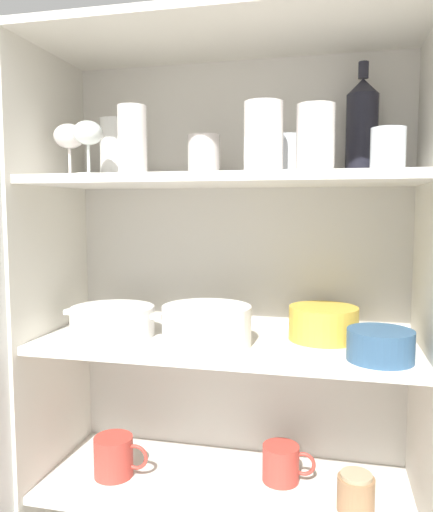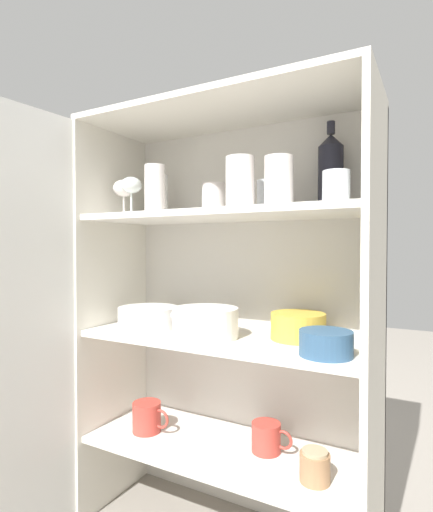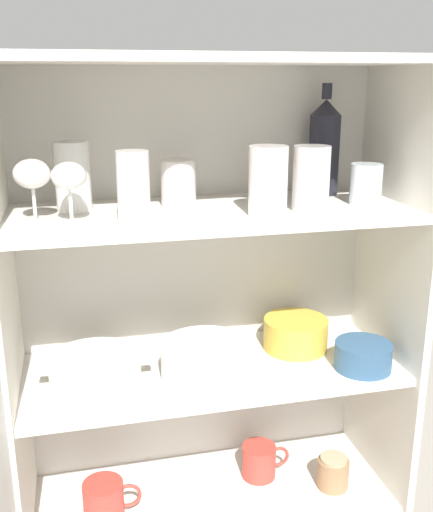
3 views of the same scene
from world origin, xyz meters
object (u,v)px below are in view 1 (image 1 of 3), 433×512
object	(u,v)px
casserole_dish	(113,321)
coffee_mug_primary	(114,456)
mixing_bowl_large	(323,322)
plate_stack_white	(207,326)
storage_jar	(356,493)
serving_bowl_small	(380,344)
wine_bottle	(362,127)

from	to	relation	value
casserole_dish	coffee_mug_primary	size ratio (longest dim) A/B	1.84
mixing_bowl_large	casserole_dish	bearing A→B (deg)	-171.57
plate_stack_white	storage_jar	distance (m)	0.49
serving_bowl_small	coffee_mug_primary	distance (m)	0.71
plate_stack_white	serving_bowl_small	bearing A→B (deg)	-5.29
wine_bottle	casserole_dish	size ratio (longest dim) A/B	1.04
coffee_mug_primary	storage_jar	xyz separation A→B (m)	(0.58, -0.02, -0.01)
mixing_bowl_large	serving_bowl_small	size ratio (longest dim) A/B	1.21
mixing_bowl_large	storage_jar	bearing A→B (deg)	-51.87
casserole_dish	storage_jar	world-z (taller)	casserole_dish
coffee_mug_primary	storage_jar	size ratio (longest dim) A/B	1.63
plate_stack_white	coffee_mug_primary	size ratio (longest dim) A/B	1.46
storage_jar	coffee_mug_primary	bearing A→B (deg)	178.39
storage_jar	plate_stack_white	bearing A→B (deg)	-178.80
mixing_bowl_large	serving_bowl_small	bearing A→B (deg)	-50.73
wine_bottle	storage_jar	world-z (taller)	wine_bottle
serving_bowl_small	storage_jar	size ratio (longest dim) A/B	1.57
wine_bottle	plate_stack_white	size ratio (longest dim) A/B	1.31
casserole_dish	coffee_mug_primary	bearing A→B (deg)	-80.20
wine_bottle	plate_stack_white	xyz separation A→B (m)	(-0.34, -0.17, -0.45)
coffee_mug_primary	storage_jar	bearing A→B (deg)	-1.61
wine_bottle	serving_bowl_small	bearing A→B (deg)	-79.72
wine_bottle	coffee_mug_primary	size ratio (longest dim) A/B	1.92
casserole_dish	storage_jar	xyz separation A→B (m)	(0.58, -0.03, -0.35)
wine_bottle	casserole_dish	xyz separation A→B (m)	(-0.58, -0.14, -0.46)
mixing_bowl_large	serving_bowl_small	xyz separation A→B (m)	(0.12, -0.14, -0.01)
casserole_dish	storage_jar	distance (m)	0.68
wine_bottle	mixing_bowl_large	distance (m)	0.47
wine_bottle	serving_bowl_small	xyz separation A→B (m)	(0.04, -0.20, -0.46)
mixing_bowl_large	coffee_mug_primary	world-z (taller)	mixing_bowl_large
coffee_mug_primary	storage_jar	distance (m)	0.58
serving_bowl_small	mixing_bowl_large	bearing A→B (deg)	129.27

